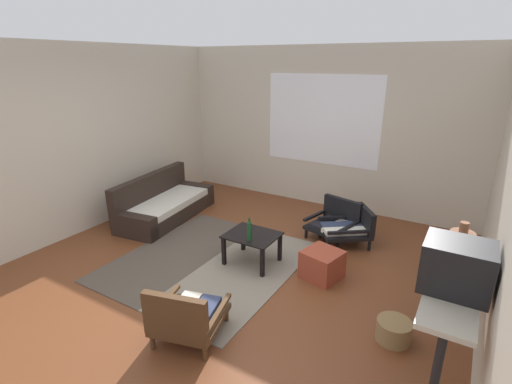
# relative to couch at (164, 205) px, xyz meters

# --- Properties ---
(ground_plane) EXTENTS (7.80, 7.80, 0.00)m
(ground_plane) POSITION_rel_couch_xyz_m (1.92, -1.10, -0.22)
(ground_plane) COLOR brown
(far_wall_with_window) EXTENTS (5.60, 0.13, 2.70)m
(far_wall_with_window) POSITION_rel_couch_xyz_m (1.92, 1.96, 1.13)
(far_wall_with_window) COLOR beige
(far_wall_with_window) RESTS_ON ground
(side_wall_left) EXTENTS (0.12, 6.60, 2.70)m
(side_wall_left) POSITION_rel_couch_xyz_m (-0.74, -0.80, 1.13)
(side_wall_left) COLOR beige
(side_wall_left) RESTS_ON ground
(area_rug) EXTENTS (2.12, 2.36, 0.01)m
(area_rug) POSITION_rel_couch_xyz_m (1.52, -0.80, -0.21)
(area_rug) COLOR #4C4238
(area_rug) RESTS_ON ground
(couch) EXTENTS (0.97, 1.86, 0.71)m
(couch) POSITION_rel_couch_xyz_m (0.00, 0.00, 0.00)
(couch) COLOR black
(couch) RESTS_ON ground
(coffee_table) EXTENTS (0.64, 0.53, 0.40)m
(coffee_table) POSITION_rel_couch_xyz_m (2.02, -0.53, 0.11)
(coffee_table) COLOR black
(coffee_table) RESTS_ON ground
(armchair_by_window) EXTENTS (0.74, 0.71, 0.55)m
(armchair_by_window) POSITION_rel_couch_xyz_m (2.66, 0.73, 0.03)
(armchair_by_window) COLOR black
(armchair_by_window) RESTS_ON ground
(armchair_striped_foreground) EXTENTS (0.73, 0.75, 0.60)m
(armchair_striped_foreground) POSITION_rel_couch_xyz_m (2.25, -2.04, 0.04)
(armchair_striped_foreground) COLOR #472D19
(armchair_striped_foreground) RESTS_ON ground
(armchair_corner) EXTENTS (0.84, 0.82, 0.52)m
(armchair_corner) POSITION_rel_couch_xyz_m (2.91, 0.64, 0.03)
(armchair_corner) COLOR black
(armchair_corner) RESTS_ON ground
(ottoman_orange) EXTENTS (0.49, 0.49, 0.34)m
(ottoman_orange) POSITION_rel_couch_xyz_m (2.90, -0.38, -0.05)
(ottoman_orange) COLOR #993D28
(ottoman_orange) RESTS_ON ground
(console_shelf) EXTENTS (0.36, 1.55, 0.86)m
(console_shelf) POSITION_rel_couch_xyz_m (4.27, -1.14, 0.53)
(console_shelf) COLOR #B2AD9E
(console_shelf) RESTS_ON ground
(crt_television) EXTENTS (0.46, 0.38, 0.38)m
(crt_television) POSITION_rel_couch_xyz_m (4.26, -1.36, 0.83)
(crt_television) COLOR black
(crt_television) RESTS_ON console_shelf
(clay_vase) EXTENTS (0.20, 0.20, 0.32)m
(clay_vase) POSITION_rel_couch_xyz_m (4.27, -0.80, 0.76)
(clay_vase) COLOR brown
(clay_vase) RESTS_ON console_shelf
(glass_bottle) EXTENTS (0.06, 0.06, 0.29)m
(glass_bottle) POSITION_rel_couch_xyz_m (2.07, -0.67, 0.30)
(glass_bottle) COLOR #194723
(glass_bottle) RESTS_ON coffee_table
(wicker_basket) EXTENTS (0.32, 0.32, 0.20)m
(wicker_basket) POSITION_rel_couch_xyz_m (3.87, -1.06, -0.12)
(wicker_basket) COLOR olive
(wicker_basket) RESTS_ON ground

